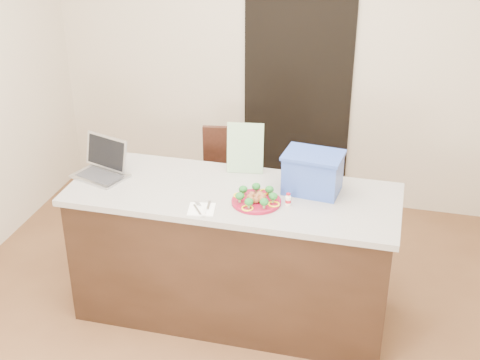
% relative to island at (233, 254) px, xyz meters
% --- Properties ---
extents(ground, '(4.00, 4.00, 0.00)m').
position_rel_island_xyz_m(ground, '(0.00, -0.25, -0.46)').
color(ground, brown).
rests_on(ground, ground).
extents(room_shell, '(4.00, 4.00, 4.00)m').
position_rel_island_xyz_m(room_shell, '(0.00, -0.25, 1.16)').
color(room_shell, white).
rests_on(room_shell, ground).
extents(doorway, '(0.90, 0.02, 2.00)m').
position_rel_island_xyz_m(doorway, '(0.10, 1.73, 0.54)').
color(doorway, black).
rests_on(doorway, ground).
extents(island, '(2.06, 0.76, 0.92)m').
position_rel_island_xyz_m(island, '(0.00, 0.00, 0.00)').
color(island, black).
rests_on(island, ground).
extents(plate, '(0.30, 0.30, 0.02)m').
position_rel_island_xyz_m(plate, '(0.18, -0.10, 0.47)').
color(plate, maroon).
rests_on(plate, island).
extents(meatballs, '(0.12, 0.12, 0.04)m').
position_rel_island_xyz_m(meatballs, '(0.18, -0.11, 0.50)').
color(meatballs, brown).
rests_on(meatballs, plate).
extents(broccoli, '(0.25, 0.25, 0.04)m').
position_rel_island_xyz_m(broccoli, '(0.18, -0.10, 0.52)').
color(broccoli, '#16531E').
rests_on(broccoli, plate).
extents(pepper_rings, '(0.30, 0.30, 0.01)m').
position_rel_island_xyz_m(pepper_rings, '(0.18, -0.10, 0.48)').
color(pepper_rings, yellow).
rests_on(pepper_rings, plate).
extents(napkin, '(0.18, 0.18, 0.01)m').
position_rel_island_xyz_m(napkin, '(-0.12, -0.26, 0.46)').
color(napkin, white).
rests_on(napkin, island).
extents(fork, '(0.08, 0.15, 0.00)m').
position_rel_island_xyz_m(fork, '(-0.14, -0.25, 0.47)').
color(fork, '#A9A9AD').
rests_on(fork, napkin).
extents(knife, '(0.03, 0.19, 0.01)m').
position_rel_island_xyz_m(knife, '(-0.09, -0.28, 0.47)').
color(knife, white).
rests_on(knife, napkin).
extents(yogurt_bottle, '(0.04, 0.04, 0.08)m').
position_rel_island_xyz_m(yogurt_bottle, '(0.36, -0.08, 0.49)').
color(yogurt_bottle, white).
rests_on(yogurt_bottle, island).
extents(laptop, '(0.39, 0.36, 0.24)m').
position_rel_island_xyz_m(laptop, '(-0.88, 0.04, 0.52)').
color(laptop, '#A4A5A9').
rests_on(laptop, island).
extents(leaflet, '(0.24, 0.08, 0.34)m').
position_rel_island_xyz_m(leaflet, '(0.01, 0.29, 0.63)').
color(leaflet, silver).
rests_on(leaflet, island).
extents(blue_box, '(0.38, 0.29, 0.26)m').
position_rel_island_xyz_m(blue_box, '(0.47, 0.13, 0.59)').
color(blue_box, '#2C48A0').
rests_on(blue_box, island).
extents(chair, '(0.50, 0.50, 0.97)m').
position_rel_island_xyz_m(chair, '(-0.25, 0.79, 0.09)').
color(chair, '#381910').
rests_on(chair, ground).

